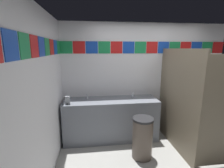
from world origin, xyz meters
name	(u,v)px	position (x,y,z in m)	size (l,w,h in m)	color
wall_back	(144,79)	(0.00, 1.46, 1.26)	(3.75, 0.09, 2.51)	silver
wall_side	(40,102)	(-1.91, 0.00, 1.26)	(0.09, 2.84, 2.51)	silver
vanity_counter	(111,119)	(-0.83, 1.12, 0.46)	(1.99, 0.60, 0.89)	slate
faucet_left	(87,97)	(-1.33, 1.21, 0.95)	(0.04, 0.10, 0.14)	silver
faucet_right	(133,95)	(-0.33, 1.21, 0.95)	(0.04, 0.10, 0.14)	silver
soap_dispenser	(67,100)	(-1.70, 0.94, 0.97)	(0.09, 0.09, 0.16)	gray
stall_divider	(192,104)	(0.57, 0.42, 0.98)	(0.92, 1.48, 1.96)	#726651
toilet	(189,122)	(0.98, 1.07, 0.30)	(0.39, 0.49, 0.74)	white
trash_bin	(142,138)	(-0.34, 0.41, 0.38)	(0.37, 0.37, 0.76)	brown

